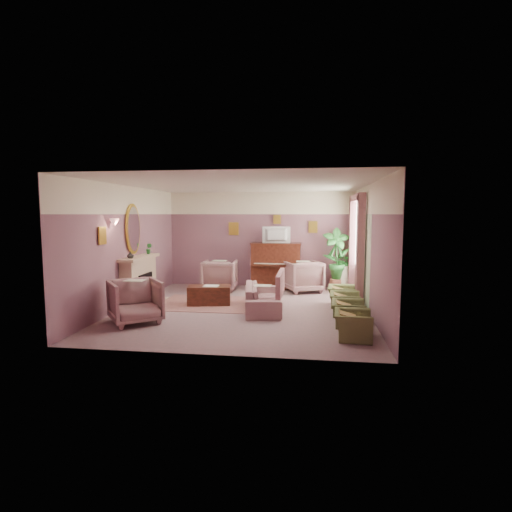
# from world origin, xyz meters

# --- Properties ---
(floor) EXTENTS (5.50, 6.00, 0.01)m
(floor) POSITION_xyz_m (0.00, 0.00, 0.00)
(floor) COLOR gray
(floor) RESTS_ON ground
(ceiling) EXTENTS (5.50, 6.00, 0.01)m
(ceiling) POSITION_xyz_m (0.00, 0.00, 2.80)
(ceiling) COLOR silver
(ceiling) RESTS_ON wall_back
(wall_back) EXTENTS (5.50, 0.02, 2.80)m
(wall_back) POSITION_xyz_m (0.00, 3.00, 1.40)
(wall_back) COLOR #704C65
(wall_back) RESTS_ON floor
(wall_front) EXTENTS (5.50, 0.02, 2.80)m
(wall_front) POSITION_xyz_m (0.00, -3.00, 1.40)
(wall_front) COLOR #704C65
(wall_front) RESTS_ON floor
(wall_left) EXTENTS (0.02, 6.00, 2.80)m
(wall_left) POSITION_xyz_m (-2.75, 0.00, 1.40)
(wall_left) COLOR #704C65
(wall_left) RESTS_ON floor
(wall_right) EXTENTS (0.02, 6.00, 2.80)m
(wall_right) POSITION_xyz_m (2.75, 0.00, 1.40)
(wall_right) COLOR #704C65
(wall_right) RESTS_ON floor
(picture_rail_band) EXTENTS (5.50, 0.01, 0.65)m
(picture_rail_band) POSITION_xyz_m (0.00, 2.99, 2.47)
(picture_rail_band) COLOR #F6EBCA
(picture_rail_band) RESTS_ON wall_back
(stripe_panel) EXTENTS (0.01, 3.00, 2.15)m
(stripe_panel) POSITION_xyz_m (2.73, 1.30, 1.07)
(stripe_panel) COLOR beige
(stripe_panel) RESTS_ON wall_right
(fireplace_surround) EXTENTS (0.30, 1.40, 1.10)m
(fireplace_surround) POSITION_xyz_m (-2.59, 0.20, 0.55)
(fireplace_surround) COLOR #D0B190
(fireplace_surround) RESTS_ON floor
(fireplace_inset) EXTENTS (0.18, 0.72, 0.68)m
(fireplace_inset) POSITION_xyz_m (-2.49, 0.20, 0.40)
(fireplace_inset) COLOR black
(fireplace_inset) RESTS_ON floor
(fire_ember) EXTENTS (0.06, 0.54, 0.10)m
(fire_ember) POSITION_xyz_m (-2.45, 0.20, 0.22)
(fire_ember) COLOR #E3452B
(fire_ember) RESTS_ON floor
(mantel_shelf) EXTENTS (0.40, 1.55, 0.07)m
(mantel_shelf) POSITION_xyz_m (-2.56, 0.20, 1.12)
(mantel_shelf) COLOR #D0B190
(mantel_shelf) RESTS_ON fireplace_surround
(hearth) EXTENTS (0.55, 1.50, 0.02)m
(hearth) POSITION_xyz_m (-2.39, 0.20, 0.01)
(hearth) COLOR #D0B190
(hearth) RESTS_ON floor
(mirror_frame) EXTENTS (0.04, 0.72, 1.20)m
(mirror_frame) POSITION_xyz_m (-2.70, 0.20, 1.80)
(mirror_frame) COLOR gold
(mirror_frame) RESTS_ON wall_left
(mirror_glass) EXTENTS (0.01, 0.60, 1.06)m
(mirror_glass) POSITION_xyz_m (-2.67, 0.20, 1.80)
(mirror_glass) COLOR silver
(mirror_glass) RESTS_ON wall_left
(sconce_shade) EXTENTS (0.20, 0.20, 0.16)m
(sconce_shade) POSITION_xyz_m (-2.62, -0.85, 1.98)
(sconce_shade) COLOR #EB988C
(sconce_shade) RESTS_ON wall_left
(piano) EXTENTS (1.40, 0.60, 1.30)m
(piano) POSITION_xyz_m (0.50, 2.68, 0.65)
(piano) COLOR #471D12
(piano) RESTS_ON floor
(piano_keyshelf) EXTENTS (1.30, 0.12, 0.06)m
(piano_keyshelf) POSITION_xyz_m (0.50, 2.33, 0.72)
(piano_keyshelf) COLOR #471D12
(piano_keyshelf) RESTS_ON piano
(piano_keys) EXTENTS (1.20, 0.08, 0.02)m
(piano_keys) POSITION_xyz_m (0.50, 2.33, 0.76)
(piano_keys) COLOR silver
(piano_keys) RESTS_ON piano
(piano_top) EXTENTS (1.45, 0.65, 0.04)m
(piano_top) POSITION_xyz_m (0.50, 2.68, 1.31)
(piano_top) COLOR #471D12
(piano_top) RESTS_ON piano
(television) EXTENTS (0.80, 0.12, 0.48)m
(television) POSITION_xyz_m (0.50, 2.63, 1.60)
(television) COLOR black
(television) RESTS_ON piano
(print_back_left) EXTENTS (0.30, 0.03, 0.38)m
(print_back_left) POSITION_xyz_m (-0.80, 2.96, 1.72)
(print_back_left) COLOR gold
(print_back_left) RESTS_ON wall_back
(print_back_right) EXTENTS (0.26, 0.03, 0.34)m
(print_back_right) POSITION_xyz_m (1.55, 2.96, 1.78)
(print_back_right) COLOR gold
(print_back_right) RESTS_ON wall_back
(print_back_mid) EXTENTS (0.22, 0.03, 0.26)m
(print_back_mid) POSITION_xyz_m (0.50, 2.96, 2.00)
(print_back_mid) COLOR gold
(print_back_mid) RESTS_ON wall_back
(print_left_wall) EXTENTS (0.03, 0.28, 0.36)m
(print_left_wall) POSITION_xyz_m (-2.71, -1.20, 1.72)
(print_left_wall) COLOR gold
(print_left_wall) RESTS_ON wall_left
(window_blind) EXTENTS (0.03, 1.40, 1.80)m
(window_blind) POSITION_xyz_m (2.70, 1.55, 1.70)
(window_blind) COLOR silver
(window_blind) RESTS_ON wall_right
(curtain_left) EXTENTS (0.16, 0.34, 2.60)m
(curtain_left) POSITION_xyz_m (2.62, 0.63, 1.30)
(curtain_left) COLOR #975B62
(curtain_left) RESTS_ON floor
(curtain_right) EXTENTS (0.16, 0.34, 2.60)m
(curtain_right) POSITION_xyz_m (2.62, 2.47, 1.30)
(curtain_right) COLOR #975B62
(curtain_right) RESTS_ON floor
(pelmet) EXTENTS (0.16, 2.20, 0.16)m
(pelmet) POSITION_xyz_m (2.62, 1.55, 2.56)
(pelmet) COLOR #975B62
(pelmet) RESTS_ON wall_right
(mantel_plant) EXTENTS (0.16, 0.16, 0.28)m
(mantel_plant) POSITION_xyz_m (-2.55, 0.75, 1.29)
(mantel_plant) COLOR #2C7D30
(mantel_plant) RESTS_ON mantel_shelf
(mantel_vase) EXTENTS (0.16, 0.16, 0.16)m
(mantel_vase) POSITION_xyz_m (-2.55, -0.30, 1.23)
(mantel_vase) COLOR #F6EBCA
(mantel_vase) RESTS_ON mantel_shelf
(area_rug) EXTENTS (2.50, 1.80, 0.01)m
(area_rug) POSITION_xyz_m (-0.86, 0.44, 0.01)
(area_rug) COLOR #9B625B
(area_rug) RESTS_ON floor
(coffee_table) EXTENTS (1.07, 0.67, 0.45)m
(coffee_table) POSITION_xyz_m (-0.90, 0.34, 0.23)
(coffee_table) COLOR #421C11
(coffee_table) RESTS_ON floor
(table_paper) EXTENTS (0.35, 0.28, 0.01)m
(table_paper) POSITION_xyz_m (-0.85, 0.34, 0.46)
(table_paper) COLOR white
(table_paper) RESTS_ON coffee_table
(sofa) EXTENTS (0.64, 1.93, 0.78)m
(sofa) POSITION_xyz_m (0.42, -0.01, 0.39)
(sofa) COLOR gray
(sofa) RESTS_ON floor
(sofa_throw) EXTENTS (0.10, 1.46, 0.54)m
(sofa_throw) POSITION_xyz_m (0.82, -0.01, 0.60)
(sofa_throw) COLOR #975B62
(sofa_throw) RESTS_ON sofa
(floral_armchair_left) EXTENTS (0.92, 0.92, 0.96)m
(floral_armchair_left) POSITION_xyz_m (-1.05, 2.10, 0.48)
(floral_armchair_left) COLOR gray
(floral_armchair_left) RESTS_ON floor
(floral_armchair_right) EXTENTS (0.92, 0.92, 0.96)m
(floral_armchair_right) POSITION_xyz_m (1.29, 2.25, 0.48)
(floral_armchair_right) COLOR gray
(floral_armchair_right) RESTS_ON floor
(floral_armchair_front) EXTENTS (0.92, 0.92, 0.96)m
(floral_armchair_front) POSITION_xyz_m (-1.95, -1.42, 0.48)
(floral_armchair_front) COLOR gray
(floral_armchair_front) RESTS_ON floor
(olive_chair_a) EXTENTS (0.51, 0.73, 0.63)m
(olive_chair_a) POSITION_xyz_m (2.22, -1.87, 0.32)
(olive_chair_a) COLOR olive
(olive_chair_a) RESTS_ON floor
(olive_chair_b) EXTENTS (0.51, 0.73, 0.63)m
(olive_chair_b) POSITION_xyz_m (2.22, -1.05, 0.32)
(olive_chair_b) COLOR olive
(olive_chair_b) RESTS_ON floor
(olive_chair_c) EXTENTS (0.51, 0.73, 0.63)m
(olive_chair_c) POSITION_xyz_m (2.22, -0.23, 0.32)
(olive_chair_c) COLOR olive
(olive_chair_c) RESTS_ON floor
(olive_chair_d) EXTENTS (0.51, 0.73, 0.63)m
(olive_chair_d) POSITION_xyz_m (2.22, 0.59, 0.32)
(olive_chair_d) COLOR olive
(olive_chair_d) RESTS_ON floor
(side_table) EXTENTS (0.52, 0.52, 0.70)m
(side_table) POSITION_xyz_m (2.36, 2.64, 0.35)
(side_table) COLOR beige
(side_table) RESTS_ON floor
(side_plant_big) EXTENTS (0.30, 0.30, 0.34)m
(side_plant_big) POSITION_xyz_m (2.36, 2.64, 0.87)
(side_plant_big) COLOR #2C7D30
(side_plant_big) RESTS_ON side_table
(side_plant_small) EXTENTS (0.16, 0.16, 0.28)m
(side_plant_small) POSITION_xyz_m (2.48, 2.54, 0.84)
(side_plant_small) COLOR #2C7D30
(side_plant_small) RESTS_ON side_table
(palm_pot) EXTENTS (0.34, 0.34, 0.34)m
(palm_pot) POSITION_xyz_m (2.20, 2.47, 0.17)
(palm_pot) COLOR #995542
(palm_pot) RESTS_ON floor
(palm_plant) EXTENTS (0.76, 0.76, 1.44)m
(palm_plant) POSITION_xyz_m (2.20, 2.47, 1.06)
(palm_plant) COLOR #2C7D30
(palm_plant) RESTS_ON palm_pot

